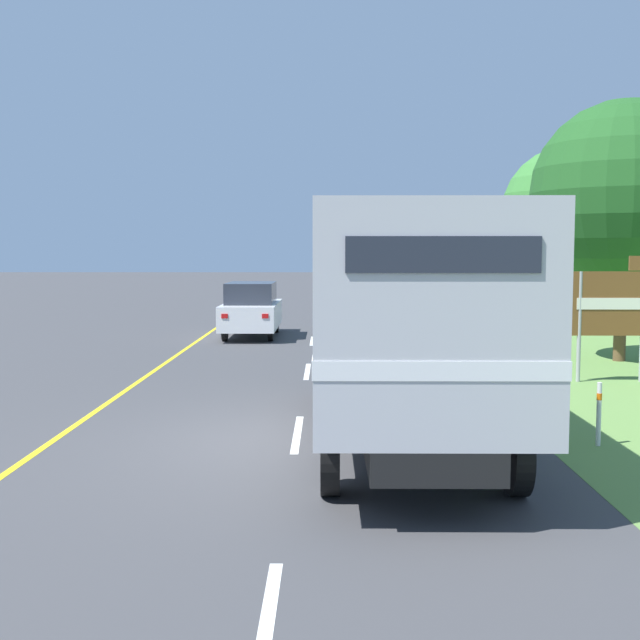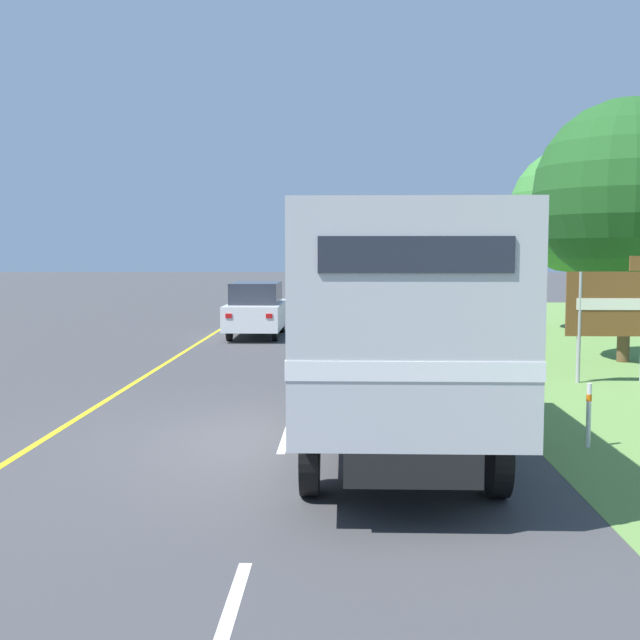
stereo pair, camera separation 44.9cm
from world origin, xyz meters
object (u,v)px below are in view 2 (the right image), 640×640
(highway_sign, at_px, (613,306))
(roadside_tree_mid, at_px, (574,210))
(horse_trailer_truck, at_px, (392,315))
(delineator_post, at_px, (589,414))
(lead_car_white, at_px, (257,309))
(roadside_tree_near, at_px, (628,192))

(highway_sign, bearing_deg, roadside_tree_mid, 78.46)
(highway_sign, relative_size, roadside_tree_mid, 0.42)
(horse_trailer_truck, height_order, delineator_post, horse_trailer_truck)
(roadside_tree_mid, bearing_deg, delineator_post, -104.78)
(delineator_post, bearing_deg, horse_trailer_truck, 177.68)
(lead_car_white, xyz_separation_m, roadside_tree_mid, (11.27, 2.62, 3.44))
(roadside_tree_mid, bearing_deg, horse_trailer_truck, -113.17)
(roadside_tree_near, bearing_deg, highway_sign, -112.57)
(horse_trailer_truck, xyz_separation_m, roadside_tree_near, (6.57, 9.17, 2.45))
(lead_car_white, relative_size, roadside_tree_mid, 0.69)
(roadside_tree_near, xyz_separation_m, delineator_post, (-3.68, -9.29, -3.88))
(lead_car_white, xyz_separation_m, delineator_post, (6.55, -15.26, -0.43))
(highway_sign, distance_m, roadside_tree_mid, 12.53)
(roadside_tree_mid, bearing_deg, highway_sign, -101.54)
(lead_car_white, xyz_separation_m, highway_sign, (8.82, -9.37, 0.75))
(horse_trailer_truck, distance_m, delineator_post, 3.22)
(highway_sign, xyz_separation_m, delineator_post, (-2.27, -5.89, -1.18))
(horse_trailer_truck, height_order, roadside_tree_mid, roadside_tree_mid)
(roadside_tree_mid, xyz_separation_m, delineator_post, (-4.72, -17.87, -3.87))
(highway_sign, relative_size, roadside_tree_near, 0.41)
(horse_trailer_truck, relative_size, highway_sign, 3.05)
(roadside_tree_near, bearing_deg, lead_car_white, 149.75)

